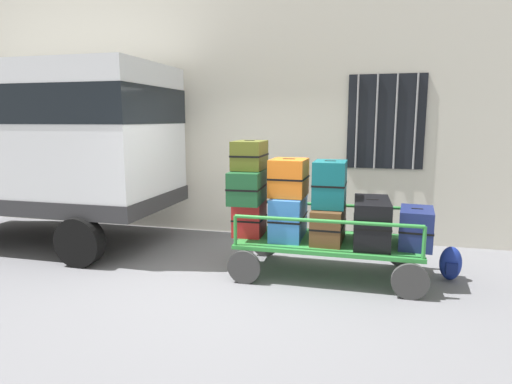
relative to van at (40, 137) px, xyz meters
name	(u,v)px	position (x,y,z in m)	size (l,w,h in m)	color
ground_plane	(246,278)	(3.74, -0.87, -1.76)	(40.00, 40.00, 0.00)	slate
building_wall	(283,92)	(3.75, 1.48, 0.74)	(12.00, 0.38, 5.00)	beige
van	(40,137)	(0.00, 0.00, 0.00)	(4.27, 2.11, 2.87)	silver
luggage_cart	(328,246)	(4.75, -0.47, -1.37)	(2.40, 1.20, 0.47)	#2D8438
cart_railing	(329,216)	(4.75, -0.47, -0.96)	(2.28, 1.07, 0.39)	#2D8438
suitcase_left_bottom	(249,218)	(3.67, -0.45, -1.05)	(0.40, 0.49, 0.47)	#B21E1E
suitcase_left_middle	(249,185)	(3.67, -0.45, -0.60)	(0.46, 0.94, 0.43)	#194C28
suitcase_left_top	(250,155)	(3.67, -0.43, -0.19)	(0.40, 0.58, 0.39)	#4C5119
suitcase_midleft_bottom	(288,217)	(4.21, -0.43, -1.01)	(0.42, 0.79, 0.56)	#3372C6
suitcase_midleft_middle	(289,178)	(4.21, -0.45, -0.48)	(0.48, 0.56, 0.50)	orange
suitcase_center_bottom	(328,224)	(4.75, -0.50, -1.06)	(0.42, 0.77, 0.45)	brown
suitcase_center_middle	(330,184)	(4.75, -0.46, -0.54)	(0.41, 0.55, 0.60)	#0F5960
suitcase_midright_bottom	(371,222)	(5.28, -0.48, -1.00)	(0.47, 0.90, 0.58)	black
suitcase_right_bottom	(416,228)	(5.82, -0.48, -1.05)	(0.46, 0.67, 0.48)	navy
backpack	(451,264)	(6.29, -0.26, -1.54)	(0.27, 0.22, 0.44)	navy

